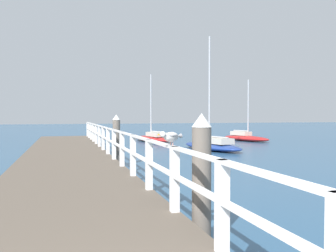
# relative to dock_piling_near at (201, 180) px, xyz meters

# --- Properties ---
(pier_deck) EXTENTS (3.02, 23.59, 0.54)m
(pier_deck) POSITION_rel_dock_piling_near_xyz_m (-1.81, 7.95, -0.72)
(pier_deck) COLOR brown
(pier_deck) RESTS_ON ground_plane
(pier_railing) EXTENTS (0.12, 22.11, 0.95)m
(pier_railing) POSITION_rel_dock_piling_near_xyz_m (-0.38, 7.95, 0.14)
(pier_railing) COLOR white
(pier_railing) RESTS_ON pier_deck
(dock_piling_near) EXTENTS (0.29, 0.29, 1.97)m
(dock_piling_near) POSITION_rel_dock_piling_near_xyz_m (0.00, 0.00, 0.00)
(dock_piling_near) COLOR #6B6056
(dock_piling_near) RESTS_ON ground_plane
(dock_piling_far) EXTENTS (0.29, 0.29, 1.97)m
(dock_piling_far) POSITION_rel_dock_piling_near_xyz_m (0.00, 8.43, 0.00)
(dock_piling_far) COLOR #6B6056
(dock_piling_far) RESTS_ON ground_plane
(seagull_foreground) EXTENTS (0.44, 0.27, 0.21)m
(seagull_foreground) POSITION_rel_dock_piling_near_xyz_m (-0.39, 0.26, 0.63)
(seagull_foreground) COLOR white
(seagull_foreground) RESTS_ON pier_railing
(boat_0) EXTENTS (2.39, 4.75, 4.60)m
(boat_0) POSITION_rel_dock_piling_near_xyz_m (11.29, 18.86, -0.71)
(boat_0) COLOR red
(boat_0) RESTS_ON ground_plane
(boat_2) EXTENTS (2.60, 4.97, 6.35)m
(boat_2) POSITION_rel_dock_piling_near_xyz_m (6.02, 13.09, -0.69)
(boat_2) COLOR navy
(boat_2) RESTS_ON ground_plane
(boat_4) EXTENTS (2.57, 5.08, 4.95)m
(boat_4) POSITION_rel_dock_piling_near_xyz_m (4.37, 19.98, -0.71)
(boat_4) COLOR red
(boat_4) RESTS_ON ground_plane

